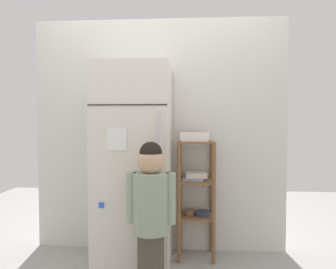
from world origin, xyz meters
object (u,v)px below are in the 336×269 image
Objects in this scene: fruit_bin at (194,138)px; child_standing at (151,202)px; refrigerator at (134,165)px; pantry_shelf_unit at (196,190)px.

child_standing is at bearing -116.50° from fruit_bin.
child_standing is (0.21, -0.48, -0.20)m from refrigerator.
pantry_shelf_unit is (0.55, 0.16, -0.25)m from refrigerator.
child_standing is 4.31× the size of fruit_bin.
fruit_bin is (-0.02, 0.00, 0.48)m from pantry_shelf_unit.
refrigerator is 1.62× the size of pantry_shelf_unit.
pantry_shelf_unit is 0.49m from fruit_bin.
refrigerator reaches higher than pantry_shelf_unit.
pantry_shelf_unit is 4.17× the size of fruit_bin.
child_standing is at bearing -66.71° from refrigerator.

